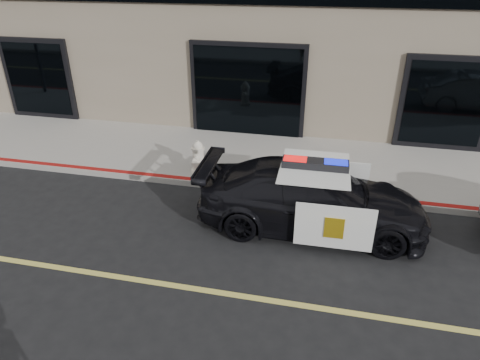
# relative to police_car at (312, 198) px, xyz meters

# --- Properties ---
(ground) EXTENTS (120.00, 120.00, 0.00)m
(ground) POSITION_rel_police_car_xyz_m (-1.28, -2.36, -0.68)
(ground) COLOR black
(ground) RESTS_ON ground
(sidewalk_n) EXTENTS (60.00, 3.50, 0.15)m
(sidewalk_n) POSITION_rel_police_car_xyz_m (-1.28, 2.89, -0.60)
(sidewalk_n) COLOR gray
(sidewalk_n) RESTS_ON ground
(police_car) EXTENTS (2.19, 4.68, 1.51)m
(police_car) POSITION_rel_police_car_xyz_m (0.00, 0.00, 0.00)
(police_car) COLOR black
(police_car) RESTS_ON ground
(fire_hydrant) EXTENTS (0.39, 0.54, 0.86)m
(fire_hydrant) POSITION_rel_police_car_xyz_m (-2.93, 1.62, -0.13)
(fire_hydrant) COLOR beige
(fire_hydrant) RESTS_ON sidewalk_n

